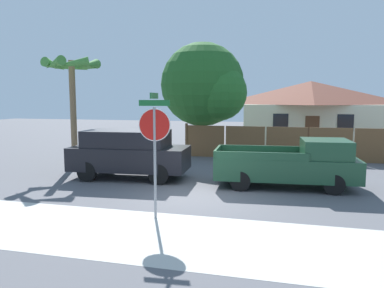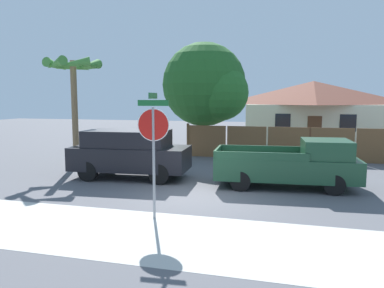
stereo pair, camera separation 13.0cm
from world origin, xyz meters
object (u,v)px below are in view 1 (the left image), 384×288
(house, at_px, (310,110))
(oak_tree, at_px, (206,86))
(palm_tree, at_px, (72,74))
(orange_pickup, at_px, (292,164))
(stop_sign, at_px, (155,134))
(red_suv, at_px, (129,152))

(house, height_order, oak_tree, oak_tree)
(palm_tree, relative_size, orange_pickup, 0.99)
(stop_sign, bearing_deg, oak_tree, 90.95)
(house, bearing_deg, stop_sign, -103.67)
(stop_sign, bearing_deg, orange_pickup, 47.30)
(palm_tree, relative_size, red_suv, 1.07)
(red_suv, distance_m, orange_pickup, 6.15)
(oak_tree, relative_size, palm_tree, 1.26)
(house, distance_m, red_suv, 17.30)
(red_suv, bearing_deg, oak_tree, 73.87)
(oak_tree, bearing_deg, palm_tree, -135.87)
(stop_sign, bearing_deg, red_suv, 116.29)
(red_suv, relative_size, stop_sign, 1.43)
(oak_tree, distance_m, red_suv, 7.77)
(house, height_order, orange_pickup, house)
(red_suv, bearing_deg, house, 59.96)
(oak_tree, xyz_separation_m, palm_tree, (-5.19, -5.04, 0.44))
(orange_pickup, bearing_deg, house, 80.76)
(red_suv, distance_m, stop_sign, 5.33)
(house, bearing_deg, oak_tree, -125.61)
(house, xyz_separation_m, orange_pickup, (-1.39, -15.50, -1.46))
(palm_tree, bearing_deg, oak_tree, 44.13)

